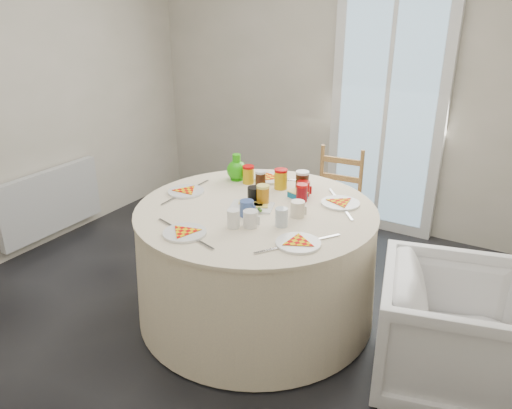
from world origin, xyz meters
The scene contains 14 objects.
floor centered at (0.00, 0.00, 0.00)m, with size 4.00×4.00×0.00m, color black.
wall_back centered at (0.00, 2.00, 1.30)m, with size 4.00×0.02×2.60m, color #BCB5A3.
wall_left centered at (-2.00, 0.00, 1.30)m, with size 0.02×4.00×2.60m, color #BCB5A3.
glass_door centered at (0.40, 1.95, 1.05)m, with size 1.00×0.08×2.10m, color silver.
radiator centered at (-1.94, 0.20, 0.38)m, with size 0.07×1.00×0.55m, color silver.
table centered at (0.13, 0.19, 0.38)m, with size 1.58×1.58×0.80m, color #FAE5B6.
wooden_chair centered at (0.22, 1.28, 0.47)m, with size 0.39×0.38×0.88m, color #AF9147, non-canonical shape.
armchair centered at (1.40, 0.11, 0.39)m, with size 0.76×0.71×0.78m, color white.
place_settings centered at (0.13, 0.19, 0.77)m, with size 1.35×1.35×0.02m, color silver, non-canonical shape.
jar_cluster centered at (0.07, 0.50, 0.82)m, with size 0.55×0.27×0.16m, color brown, non-canonical shape.
butter_tub centered at (0.27, 0.48, 0.79)m, with size 0.12×0.09×0.05m, color #096292.
green_pitcher centered at (-0.27, 0.58, 0.87)m, with size 0.15×0.15×0.19m, color #27AF0C, non-canonical shape.
cheese_platter centered at (0.10, 0.19, 0.77)m, with size 0.27×0.17×0.03m, color silver, non-canonical shape.
mugs_glasses centered at (0.24, 0.16, 0.81)m, with size 0.66×0.66×0.12m, color #AFAFAF, non-canonical shape.
Camera 1 is at (1.61, -2.30, 2.02)m, focal length 35.00 mm.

